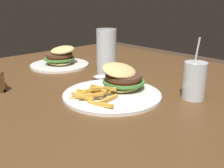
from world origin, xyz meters
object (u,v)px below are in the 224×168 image
Objects in this scene: meal_plate_near at (117,86)px; beer_glass at (107,52)px; spoon at (102,77)px; meal_plate_far at (60,59)px; juice_glass at (194,82)px.

beer_glass is at bearing 55.44° from meal_plate_near.
spoon is at bearing -142.28° from beer_glass.
beer_glass is 0.68× the size of meal_plate_far.
juice_glass is at bearing 148.02° from spoon.
spoon is at bearing 64.75° from meal_plate_near.
meal_plate_near is 0.27m from beer_glass.
beer_glass is 0.41m from juice_glass.
meal_plate_near is at bearing 111.48° from spoon.
juice_glass reaches higher than spoon.
meal_plate_near is 0.17m from spoon.
beer_glass is 0.12m from spoon.
juice_glass is 0.36m from spoon.
meal_plate_near reaches higher than meal_plate_far.
spoon is 0.56× the size of meal_plate_far.
juice_glass is (-0.00, -0.40, -0.03)m from beer_glass.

